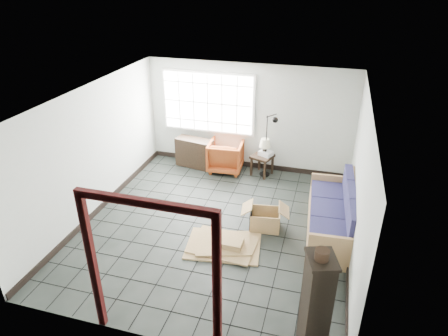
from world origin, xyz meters
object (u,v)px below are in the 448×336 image
(armchair, at_px, (226,155))
(side_table, at_px, (262,159))
(futon_sofa, at_px, (335,217))
(tall_shelf, at_px, (315,308))

(armchair, xyz_separation_m, side_table, (0.91, -0.00, -0.00))
(futon_sofa, height_order, side_table, futon_sofa)
(futon_sofa, xyz_separation_m, tall_shelf, (-0.20, -2.82, 0.45))
(side_table, bearing_deg, armchair, 180.00)
(futon_sofa, distance_m, tall_shelf, 2.86)
(futon_sofa, distance_m, armchair, 3.34)
(side_table, distance_m, tall_shelf, 5.07)
(futon_sofa, xyz_separation_m, armchair, (-2.69, 1.98, 0.06))
(side_table, bearing_deg, tall_shelf, -71.83)
(futon_sofa, bearing_deg, tall_shelf, -97.56)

